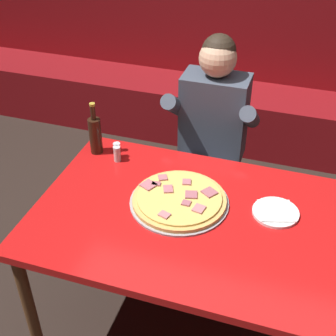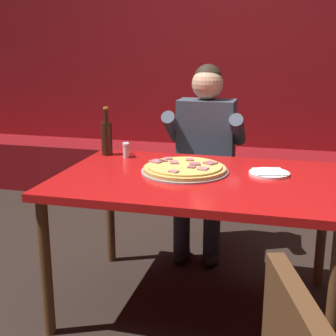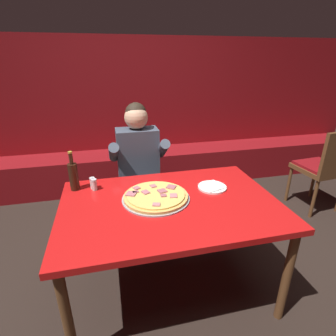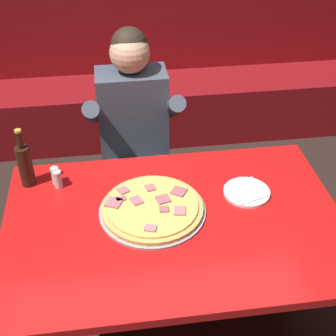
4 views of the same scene
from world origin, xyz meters
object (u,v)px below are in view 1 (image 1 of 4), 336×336
(shaker_oregano, at_px, (117,154))
(diner_seated_blue_shirt, at_px, (210,135))
(main_dining_table, at_px, (193,227))
(plate_white_paper, at_px, (276,212))
(pizza, at_px, (179,200))
(shaker_parmesan, at_px, (117,151))
(beer_bottle, at_px, (95,134))

(shaker_oregano, relative_size, diner_seated_blue_shirt, 0.07)
(main_dining_table, distance_m, shaker_oregano, 0.58)
(plate_white_paper, xyz_separation_m, diner_seated_blue_shirt, (-0.46, 0.63, -0.05))
(pizza, relative_size, shaker_oregano, 5.36)
(pizza, bearing_deg, main_dining_table, -38.15)
(shaker_parmesan, bearing_deg, diner_seated_blue_shirt, 47.56)
(plate_white_paper, distance_m, beer_bottle, 1.01)
(pizza, relative_size, beer_bottle, 1.58)
(shaker_parmesan, xyz_separation_m, diner_seated_blue_shirt, (0.40, 0.44, -0.08))
(main_dining_table, height_order, beer_bottle, beer_bottle)
(beer_bottle, xyz_separation_m, diner_seated_blue_shirt, (0.52, 0.42, -0.15))
(plate_white_paper, bearing_deg, shaker_parmesan, 167.08)
(pizza, distance_m, plate_white_paper, 0.44)
(plate_white_paper, bearing_deg, shaker_oregano, 168.85)
(beer_bottle, distance_m, diner_seated_blue_shirt, 0.69)
(diner_seated_blue_shirt, bearing_deg, pizza, -88.14)
(plate_white_paper, distance_m, shaker_parmesan, 0.88)
(plate_white_paper, relative_size, shaker_oregano, 2.44)
(shaker_oregano, distance_m, shaker_parmesan, 0.03)
(beer_bottle, distance_m, shaker_oregano, 0.16)
(pizza, distance_m, beer_bottle, 0.62)
(shaker_oregano, bearing_deg, shaker_parmesan, 113.64)
(plate_white_paper, relative_size, beer_bottle, 0.72)
(plate_white_paper, bearing_deg, main_dining_table, -159.77)
(plate_white_paper, xyz_separation_m, shaker_parmesan, (-0.86, 0.20, 0.03))
(main_dining_table, xyz_separation_m, beer_bottle, (-0.63, 0.34, 0.18))
(pizza, distance_m, shaker_oregano, 0.47)
(plate_white_paper, relative_size, shaker_parmesan, 2.44)
(shaker_oregano, xyz_separation_m, diner_seated_blue_shirt, (0.38, 0.47, -0.08))
(shaker_oregano, height_order, shaker_parmesan, same)
(main_dining_table, relative_size, beer_bottle, 4.92)
(main_dining_table, xyz_separation_m, diner_seated_blue_shirt, (-0.11, 0.76, 0.03))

